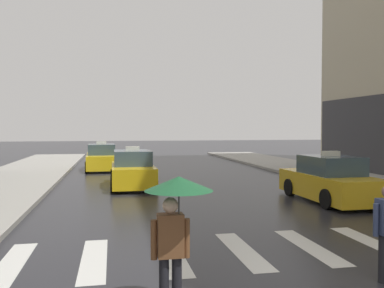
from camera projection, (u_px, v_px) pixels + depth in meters
The scene contains 5 objects.
crosswalk_markings at pixel (276, 248), 8.88m from camera, with size 11.30×2.80×0.01m.
taxi_lead at pixel (329, 181), 14.59m from camera, with size 1.99×4.57×1.80m.
taxi_second at pixel (133, 170), 18.21m from camera, with size 1.93×4.54×1.80m.
taxi_third at pixel (101, 158), 25.43m from camera, with size 2.06×4.60×1.80m.
pedestrian_with_umbrella at pixel (176, 207), 5.68m from camera, with size 0.96×0.96×1.94m.
Camera 1 is at (-3.49, -5.27, 2.61)m, focal length 38.32 mm.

